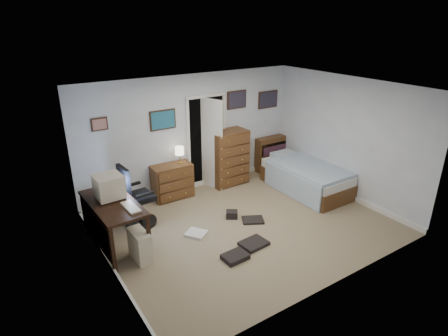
# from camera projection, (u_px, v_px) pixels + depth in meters

# --- Properties ---
(floor) EXTENTS (5.00, 4.00, 0.02)m
(floor) POSITION_uv_depth(u_px,v_px,m) (246.00, 226.00, 6.89)
(floor) COLOR tan
(floor) RESTS_ON ground
(computer_desk) EXTENTS (0.73, 1.47, 0.83)m
(computer_desk) POSITION_uv_depth(u_px,v_px,m) (107.00, 214.00, 5.97)
(computer_desk) COLOR black
(computer_desk) RESTS_ON floor
(crt_monitor) EXTENTS (0.45, 0.42, 0.40)m
(crt_monitor) POSITION_uv_depth(u_px,v_px,m) (109.00, 187.00, 6.00)
(crt_monitor) COLOR beige
(crt_monitor) RESTS_ON computer_desk
(keyboard) EXTENTS (0.19, 0.45, 0.03)m
(keyboard) POSITION_uv_depth(u_px,v_px,m) (131.00, 207.00, 5.77)
(keyboard) COLOR beige
(keyboard) RESTS_ON computer_desk
(pc_tower) EXTENTS (0.25, 0.47, 0.50)m
(pc_tower) POSITION_uv_depth(u_px,v_px,m) (140.00, 245.00, 5.85)
(pc_tower) COLOR beige
(pc_tower) RESTS_ON floor
(office_chair) EXTENTS (0.62, 0.62, 1.19)m
(office_chair) POSITION_uv_depth(u_px,v_px,m) (136.00, 202.00, 6.74)
(office_chair) COLOR black
(office_chair) RESTS_ON floor
(media_stack) EXTENTS (0.16, 0.16, 0.77)m
(media_stack) POSITION_uv_depth(u_px,v_px,m) (85.00, 195.00, 7.20)
(media_stack) COLOR maroon
(media_stack) RESTS_ON floor
(low_dresser) EXTENTS (0.84, 0.44, 0.73)m
(low_dresser) POSITION_uv_depth(u_px,v_px,m) (172.00, 181.00, 7.82)
(low_dresser) COLOR brown
(low_dresser) RESTS_ON floor
(table_lamp) EXTENTS (0.19, 0.19, 0.36)m
(table_lamp) POSITION_uv_depth(u_px,v_px,m) (179.00, 151.00, 7.68)
(table_lamp) COLOR gold
(table_lamp) RESTS_ON low_dresser
(doorway) EXTENTS (0.96, 1.12, 2.05)m
(doorway) POSITION_uv_depth(u_px,v_px,m) (200.00, 139.00, 8.45)
(doorway) COLOR black
(doorway) RESTS_ON floor
(tall_dresser) EXTENTS (0.87, 0.53, 1.24)m
(tall_dresser) POSITION_uv_depth(u_px,v_px,m) (228.00, 158.00, 8.41)
(tall_dresser) COLOR brown
(tall_dresser) RESTS_ON floor
(headboard_bookcase) EXTENTS (0.94, 0.25, 0.84)m
(headboard_bookcase) POSITION_uv_depth(u_px,v_px,m) (273.00, 152.00, 9.27)
(headboard_bookcase) COLOR brown
(headboard_bookcase) RESTS_ON floor
(bed) EXTENTS (1.08, 1.98, 0.65)m
(bed) POSITION_uv_depth(u_px,v_px,m) (305.00, 177.00, 8.18)
(bed) COLOR brown
(bed) RESTS_ON floor
(wall_posters) EXTENTS (4.38, 0.04, 0.60)m
(wall_posters) POSITION_uv_depth(u_px,v_px,m) (215.00, 107.00, 8.05)
(wall_posters) COLOR #331E11
(wall_posters) RESTS_ON floor
(floor_clutter) EXTENTS (1.59, 1.40, 0.14)m
(floor_clutter) POSITION_uv_depth(u_px,v_px,m) (236.00, 237.00, 6.47)
(floor_clutter) COLOR silver
(floor_clutter) RESTS_ON floor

